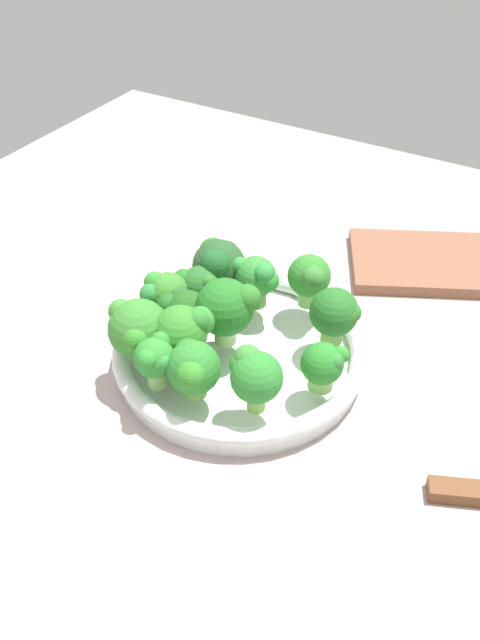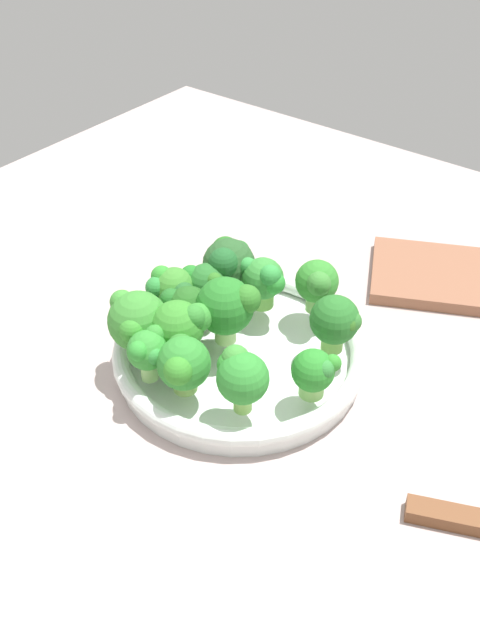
{
  "view_description": "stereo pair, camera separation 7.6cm",
  "coord_description": "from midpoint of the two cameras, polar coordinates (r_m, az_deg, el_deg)",
  "views": [
    {
      "loc": [
        -27.37,
        48.8,
        54.1
      ],
      "look_at": [
        2.21,
        -2.15,
        6.51
      ],
      "focal_mm": 38.86,
      "sensor_mm": 36.0,
      "label": 1
    },
    {
      "loc": [
        -33.65,
        44.59,
        54.1
      ],
      "look_at": [
        2.21,
        -2.15,
        6.51
      ],
      "focal_mm": 38.86,
      "sensor_mm": 36.0,
      "label": 2
    }
  ],
  "objects": [
    {
      "name": "broccoli_floret_0",
      "position": [
        0.67,
        -2.07,
        -4.67
      ],
      "size": [
        5.7,
        5.22,
        6.87
      ],
      "color": "#99D963",
      "rests_on": "bowl"
    },
    {
      "name": "broccoli_floret_6",
      "position": [
        0.69,
        -7.04,
        -4.08
      ],
      "size": [
        5.55,
        6.05,
        6.32
      ],
      "color": "#83B352",
      "rests_on": "bowl"
    },
    {
      "name": "broccoli_floret_7",
      "position": [
        0.74,
        -11.31,
        -0.88
      ],
      "size": [
        6.9,
        6.76,
        7.14
      ],
      "color": "#95D068",
      "rests_on": "bowl"
    },
    {
      "name": "broccoli_floret_12",
      "position": [
        0.73,
        -7.6,
        -1.04
      ],
      "size": [
        5.96,
        6.18,
        7.05
      ],
      "color": "#89CF64",
      "rests_on": "bowl"
    },
    {
      "name": "bowl",
      "position": [
        0.79,
        -2.75,
        -2.79
      ],
      "size": [
        28.79,
        28.79,
        3.51
      ],
      "color": "white",
      "rests_on": "ground_plane"
    },
    {
      "name": "broccoli_floret_9",
      "position": [
        0.71,
        -10.08,
        -3.26
      ],
      "size": [
        4.4,
        4.97,
        5.96
      ],
      "color": "#93CB72",
      "rests_on": "bowl"
    },
    {
      "name": "broccoli_floret_5",
      "position": [
        0.7,
        3.87,
        -3.82
      ],
      "size": [
        4.58,
        4.44,
        5.45
      ],
      "color": "#82C05F",
      "rests_on": "bowl"
    },
    {
      "name": "cutting_board",
      "position": [
        0.97,
        13.56,
        4.52
      ],
      "size": [
        26.17,
        22.38,
        1.6
      ],
      "primitive_type": "cube",
      "rotation": [
        0.0,
        0.0,
        0.46
      ],
      "color": "brown",
      "rests_on": "ground_plane"
    },
    {
      "name": "broccoli_floret_13",
      "position": [
        0.8,
        -6.07,
        2.62
      ],
      "size": [
        5.6,
        4.86,
        5.93
      ],
      "color": "#7FBC58",
      "rests_on": "bowl"
    },
    {
      "name": "broccoli_floret_11",
      "position": [
        0.77,
        -7.43,
        0.67
      ],
      "size": [
        5.63,
        4.92,
        5.89
      ],
      "color": "#87B155",
      "rests_on": "bowl"
    },
    {
      "name": "broccoli_floret_3",
      "position": [
        0.79,
        -8.9,
        2.02
      ],
      "size": [
        5.23,
        5.4,
        6.05
      ],
      "color": "#87B15A",
      "rests_on": "bowl"
    },
    {
      "name": "broccoli_floret_2",
      "position": [
        0.82,
        -4.44,
        4.51
      ],
      "size": [
        6.82,
        7.09,
        7.28
      ],
      "color": "#99D774",
      "rests_on": "bowl"
    },
    {
      "name": "ground_plane",
      "position": [
        0.79,
        -2.16,
        -5.88
      ],
      "size": [
        130.0,
        130.0,
        2.5
      ],
      "primitive_type": "cube",
      "color": "#B5A39F"
    },
    {
      "name": "broccoli_floret_10",
      "position": [
        0.74,
        -3.99,
        0.87
      ],
      "size": [
        6.93,
        6.41,
        8.0
      ],
      "color": "#9FC874",
      "rests_on": "bowl"
    },
    {
      "name": "broccoli_floret_1",
      "position": [
        0.8,
        -1.33,
        3.35
      ],
      "size": [
        6.04,
        4.97,
        6.47
      ],
      "color": "#75B64D",
      "rests_on": "bowl"
    },
    {
      "name": "broccoli_floret_4",
      "position": [
        0.75,
        5.06,
        0.4
      ],
      "size": [
        5.61,
        5.43,
        6.8
      ],
      "color": "#79B74D",
      "rests_on": "bowl"
    },
    {
      "name": "broccoli_floret_8",
      "position": [
        0.8,
        3.02,
        3.43
      ],
      "size": [
        5.06,
        5.42,
        6.62
      ],
      "color": "#8FC96A",
      "rests_on": "bowl"
    }
  ]
}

